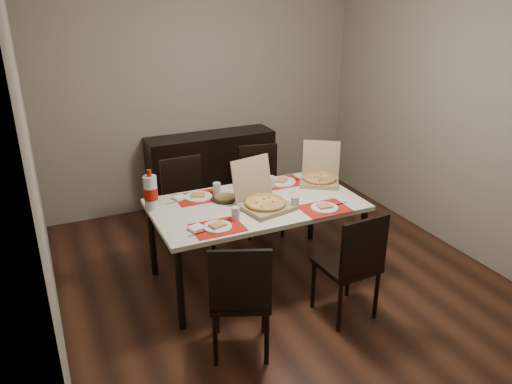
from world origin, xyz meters
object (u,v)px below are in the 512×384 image
at_px(chair_near_right, 353,262).
at_px(pizza_box_center, 263,201).
at_px(sideboard, 212,171).
at_px(dip_bowl, 250,192).
at_px(chair_far_right, 261,185).
at_px(chair_far_left, 186,200).
at_px(chair_near_left, 240,295).
at_px(dining_table, 256,210).
at_px(soda_bottle, 151,193).

distance_m(chair_near_right, pizza_box_center, 0.91).
distance_m(sideboard, dip_bowl, 1.54).
bearing_deg(chair_far_right, pizza_box_center, -114.08).
relative_size(chair_near_right, chair_far_left, 1.00).
relative_size(chair_near_left, chair_far_right, 1.00).
height_order(sideboard, chair_near_right, chair_near_right).
relative_size(sideboard, chair_near_right, 1.61).
relative_size(sideboard, dip_bowl, 13.27).
relative_size(chair_near_right, pizza_box_center, 1.84).
height_order(dining_table, chair_far_left, chair_far_left).
bearing_deg(pizza_box_center, dip_bowl, 86.08).
height_order(chair_near_left, chair_far_right, same).
bearing_deg(chair_near_left, chair_near_right, 2.55).
bearing_deg(dining_table, dip_bowl, 79.80).
height_order(chair_far_right, pizza_box_center, pizza_box_center).
relative_size(chair_near_left, chair_near_right, 1.00).
distance_m(chair_near_right, chair_far_left, 1.89).
bearing_deg(dip_bowl, chair_far_left, 123.86).
bearing_deg(chair_near_left, sideboard, 74.31).
height_order(chair_near_right, pizza_box_center, pizza_box_center).
bearing_deg(sideboard, dining_table, -96.54).
relative_size(chair_near_left, dip_bowl, 8.23).
xyz_separation_m(sideboard, dip_bowl, (-0.16, -1.50, 0.31)).
bearing_deg(pizza_box_center, chair_far_right, 65.92).
height_order(dining_table, chair_far_right, chair_far_right).
distance_m(chair_far_right, pizza_box_center, 1.14).
xyz_separation_m(dining_table, chair_far_right, (0.46, 0.89, -0.17)).
distance_m(dining_table, pizza_box_center, 0.17).
distance_m(dining_table, chair_far_left, 0.93).
xyz_separation_m(chair_far_left, pizza_box_center, (0.40, -0.94, 0.30)).
distance_m(chair_far_right, soda_bottle, 1.52).
bearing_deg(sideboard, chair_far_right, -71.45).
bearing_deg(chair_far_right, dining_table, -117.44).
height_order(chair_near_left, pizza_box_center, pizza_box_center).
height_order(sideboard, pizza_box_center, pizza_box_center).
bearing_deg(soda_bottle, dining_table, -16.16).
height_order(chair_near_right, dip_bowl, chair_near_right).
distance_m(sideboard, soda_bottle, 1.85).
bearing_deg(chair_far_right, sideboard, 108.55).
height_order(sideboard, chair_far_right, chair_far_right).
bearing_deg(chair_far_left, chair_far_right, 4.14).
bearing_deg(sideboard, chair_near_right, -84.78).
bearing_deg(pizza_box_center, chair_near_left, -124.68).
distance_m(chair_far_right, dip_bowl, 0.85).
relative_size(chair_far_left, pizza_box_center, 1.84).
xyz_separation_m(chair_near_right, dip_bowl, (-0.39, 1.07, 0.25)).
xyz_separation_m(sideboard, dining_table, (-0.19, -1.70, 0.23)).
relative_size(chair_near_left, pizza_box_center, 1.84).
bearing_deg(soda_bottle, chair_far_right, 26.09).
xyz_separation_m(sideboard, chair_far_right, (0.27, -0.80, 0.06)).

